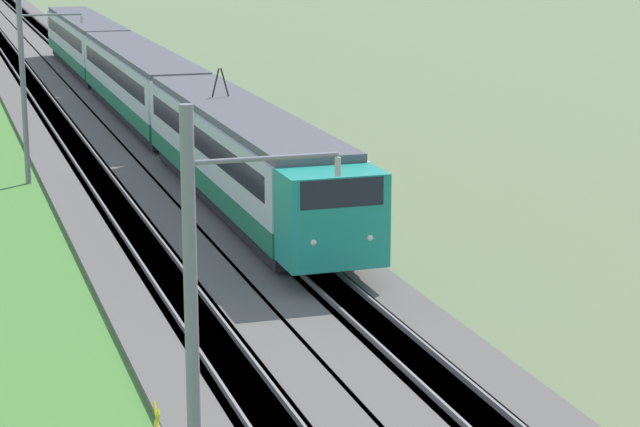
% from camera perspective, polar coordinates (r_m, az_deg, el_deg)
% --- Properties ---
extents(ballast_main, '(240.00, 4.40, 0.30)m').
position_cam_1_polar(ballast_main, '(64.85, -11.82, 3.90)').
color(ballast_main, '#605B56').
rests_on(ballast_main, ground).
extents(ballast_adjacent, '(240.00, 4.40, 0.30)m').
position_cam_1_polar(ballast_adjacent, '(65.41, -8.09, 4.13)').
color(ballast_adjacent, '#605B56').
rests_on(ballast_adjacent, ground).
extents(track_main, '(240.00, 1.57, 0.45)m').
position_cam_1_polar(track_main, '(64.85, -11.82, 3.91)').
color(track_main, '#4C4238').
rests_on(track_main, ground).
extents(track_adjacent, '(240.00, 1.57, 0.45)m').
position_cam_1_polar(track_adjacent, '(65.41, -8.09, 4.14)').
color(track_adjacent, '#4C4238').
rests_on(track_adjacent, ground).
extents(passenger_train, '(64.99, 3.02, 5.01)m').
position_cam_1_polar(passenger_train, '(65.58, -8.22, 6.08)').
color(passenger_train, teal).
rests_on(passenger_train, ground).
extents(catenary_mast_near, '(0.22, 2.56, 7.87)m').
position_cam_1_polar(catenary_mast_near, '(19.74, -5.69, -5.96)').
color(catenary_mast_near, slate).
rests_on(catenary_mast_near, ground).
extents(catenary_mast_mid, '(0.22, 2.56, 7.72)m').
position_cam_1_polar(catenary_mast_mid, '(50.82, -13.34, 5.63)').
color(catenary_mast_mid, slate).
rests_on(catenary_mast_mid, ground).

